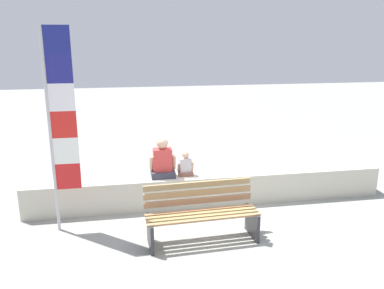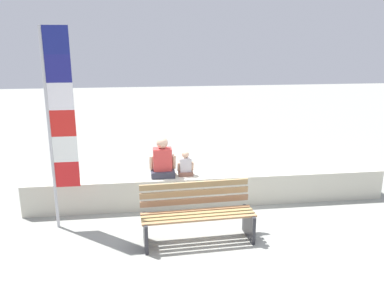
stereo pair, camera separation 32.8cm
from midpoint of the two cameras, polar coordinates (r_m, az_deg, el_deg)
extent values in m
plane|color=gray|center=(6.75, 3.12, -12.02)|extent=(40.00, 40.00, 0.00)
cube|color=beige|center=(7.62, 1.26, -6.35)|extent=(6.82, 0.53, 0.58)
cube|color=#A47850|center=(6.00, 0.39, -10.86)|extent=(1.76, 0.15, 0.03)
cube|color=#9D804D|center=(6.10, 0.14, -10.41)|extent=(1.76, 0.15, 0.03)
cube|color=#9D7E4D|center=(6.20, -0.09, -9.97)|extent=(1.76, 0.15, 0.03)
cube|color=#A57249|center=(6.30, -0.32, -9.54)|extent=(1.76, 0.15, 0.03)
cube|color=#9B7052|center=(6.35, -0.54, -8.16)|extent=(1.76, 0.13, 0.10)
cube|color=#A78359|center=(6.32, -0.58, -7.00)|extent=(1.76, 0.13, 0.10)
cube|color=#9B8057|center=(6.29, -0.63, -5.83)|extent=(1.76, 0.13, 0.10)
cube|color=#2D2D33|center=(6.14, -7.64, -12.72)|extent=(0.08, 0.53, 0.45)
cube|color=#2D2D33|center=(6.46, 7.26, -11.22)|extent=(0.08, 0.53, 0.45)
cube|color=#353645|center=(7.40, -5.53, -4.19)|extent=(0.44, 0.36, 0.12)
cube|color=#D6403E|center=(7.32, -5.58, -2.20)|extent=(0.34, 0.22, 0.42)
cylinder|color=#D6AB8C|center=(7.30, -7.20, -2.70)|extent=(0.07, 0.17, 0.31)
cylinder|color=#D6AB8C|center=(7.33, -3.92, -2.54)|extent=(0.07, 0.17, 0.31)
sphere|color=#D6AB8C|center=(7.23, -5.64, 0.18)|extent=(0.21, 0.21, 0.21)
cube|color=brown|center=(7.45, -2.21, -4.18)|extent=(0.27, 0.22, 0.07)
cube|color=silver|center=(7.40, -2.23, -2.95)|extent=(0.21, 0.14, 0.26)
cylinder|color=#D8AA8B|center=(7.38, -3.22, -3.27)|extent=(0.04, 0.10, 0.19)
cylinder|color=#D8AA8B|center=(7.42, -1.21, -3.16)|extent=(0.04, 0.10, 0.19)
sphere|color=#D8AA8B|center=(7.34, -2.24, -1.50)|extent=(0.13, 0.13, 0.13)
cylinder|color=#B7B7BC|center=(6.56, -21.22, 1.39)|extent=(0.05, 0.05, 3.27)
cube|color=red|center=(6.71, -18.82, -4.39)|extent=(0.39, 0.02, 0.43)
cube|color=white|center=(6.59, -19.13, -0.89)|extent=(0.39, 0.02, 0.43)
cube|color=red|center=(6.49, -19.46, 2.73)|extent=(0.39, 0.02, 0.43)
cube|color=white|center=(6.42, -19.79, 6.44)|extent=(0.39, 0.02, 0.43)
cube|color=navy|center=(6.37, -20.14, 10.23)|extent=(0.39, 0.02, 0.43)
cube|color=navy|center=(6.36, -20.50, 14.05)|extent=(0.39, 0.02, 0.43)
camera|label=1|loc=(0.16, -91.29, -0.35)|focal=36.76mm
camera|label=2|loc=(0.16, 88.71, 0.35)|focal=36.76mm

